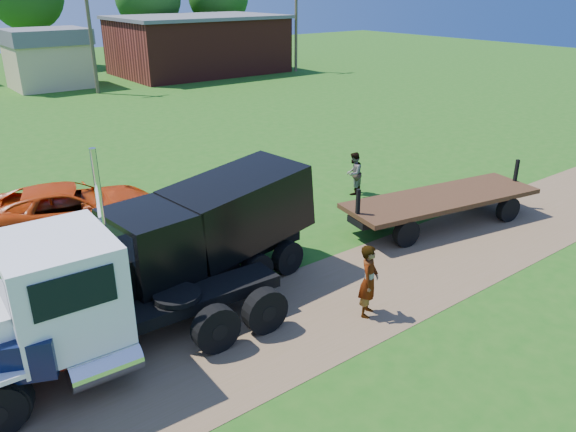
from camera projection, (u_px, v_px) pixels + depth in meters
ground at (345, 297)px, 15.46m from camera, size 140.00×140.00×0.00m
dirt_track at (345, 297)px, 15.46m from camera, size 120.00×4.20×0.01m
white_semi_tractor at (68, 307)px, 11.89m from camera, size 8.03×3.01×4.81m
black_dump_truck at (200, 231)px, 15.26m from camera, size 7.51×2.94×3.20m
orange_pickup at (71, 210)px, 19.17m from camera, size 6.76×4.67×1.72m
flatbed_trailer at (441, 202)px, 19.95m from camera, size 7.65×3.49×1.89m
spectator_a at (369, 281)px, 14.30m from camera, size 0.86×0.78×1.97m
spectator_b at (354, 173)px, 22.80m from camera, size 1.06×0.98×1.75m
brick_building at (198, 44)px, 53.88m from camera, size 15.40×10.40×5.30m
tan_shed at (49, 58)px, 46.06m from camera, size 6.20×5.40×4.70m
utility_poles at (90, 31)px, 42.66m from camera, size 42.20×0.28×9.00m
tree_row at (32, 1)px, 53.15m from camera, size 53.81×15.40×10.81m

